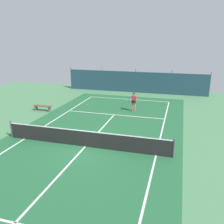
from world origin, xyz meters
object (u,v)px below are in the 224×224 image
courtside_bench (43,107)px  tennis_player (134,101)px  tennis_net (85,139)px  parked_car (126,81)px  tennis_ball_near_player (120,113)px  tennis_ball_midcourt (87,105)px

courtside_bench → tennis_player: bearing=14.6°
tennis_net → parked_car: parked_car is taller
tennis_ball_near_player → parked_car: bearing=100.1°
tennis_player → tennis_ball_near_player: size_ratio=24.85×
tennis_player → tennis_ball_midcourt: (-4.62, 0.87, -0.93)m
tennis_player → courtside_bench: size_ratio=1.03×
tennis_net → tennis_player: bearing=80.2°
tennis_ball_near_player → tennis_ball_midcourt: bearing=154.0°
tennis_ball_near_player → courtside_bench: 6.75m
tennis_ball_near_player → parked_car: parked_car is taller
parked_car → courtside_bench: bearing=64.2°
tennis_ball_midcourt → parked_car: 9.70m
tennis_ball_near_player → tennis_ball_midcourt: size_ratio=1.00×
tennis_ball_midcourt → parked_car: bearing=80.4°
tennis_player → courtside_bench: 7.93m
tennis_net → tennis_ball_near_player: tennis_net is taller
tennis_player → parked_car: size_ratio=0.38×
tennis_player → tennis_ball_near_player: tennis_player is taller
parked_car → courtside_bench: (-4.64, -12.40, -0.46)m
tennis_player → tennis_ball_midcourt: size_ratio=24.85×
tennis_net → courtside_bench: size_ratio=6.33×
tennis_ball_near_player → parked_car: (-2.01, 11.29, 0.81)m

